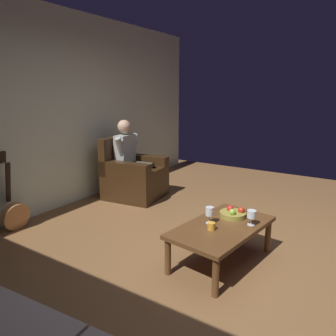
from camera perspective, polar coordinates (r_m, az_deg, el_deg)
name	(u,v)px	position (r m, az deg, el deg)	size (l,w,h in m)	color
ground_plane	(241,255)	(3.54, 12.76, -14.84)	(7.46, 7.46, 0.00)	brown
wall_back	(55,111)	(4.81, -19.39, 9.51)	(6.62, 0.06, 2.78)	silver
armchair	(133,177)	(5.14, -6.22, -1.56)	(0.88, 0.92, 0.96)	#301D0E
person_seated	(132,157)	(5.08, -6.42, 1.99)	(0.63, 0.63, 1.23)	#9B9E9B
coffee_table	(222,230)	(3.23, 9.53, -10.82)	(1.19, 0.77, 0.39)	brown
guitar	(15,213)	(4.38, -25.57, -7.18)	(0.34, 0.23, 0.97)	#BA7D48
wine_glass_near	(251,215)	(3.23, 14.60, -8.08)	(0.09, 0.09, 0.15)	silver
wine_glass_far	(210,212)	(3.19, 7.40, -7.80)	(0.08, 0.08, 0.17)	silver
fruit_bowl	(233,214)	(3.42, 11.47, -7.92)	(0.27, 0.27, 0.11)	olive
candle_jar	(211,226)	(3.09, 7.72, -10.20)	(0.07, 0.07, 0.07)	gold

